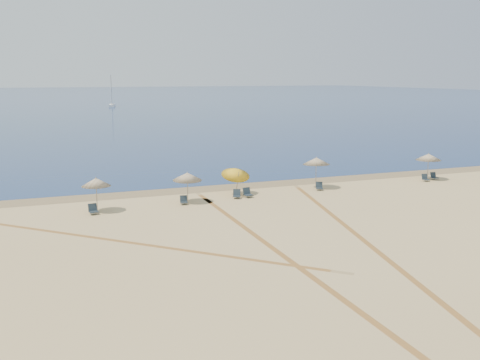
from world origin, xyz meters
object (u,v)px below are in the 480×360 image
object	(u,v)px
chair_5	(248,193)
chair_4	(237,194)
umbrella_2	(187,176)
chair_8	(434,176)
umbrella_1	(96,182)
umbrella_5	(429,157)
umbrella_3	(236,172)
umbrella_4	(316,161)
chair_3	(184,201)
sailboat_0	(112,97)
chair_2	(93,210)
chair_6	(319,187)
chair_7	(425,178)

from	to	relation	value
chair_5	chair_4	bearing A→B (deg)	176.22
umbrella_2	chair_8	size ratio (longest dim) A/B	3.54
umbrella_1	umbrella_5	xyz separation A→B (m)	(28.57, 1.71, -0.02)
umbrella_3	umbrella_4	xyz separation A→B (m)	(6.98, 0.11, 0.46)
chair_4	umbrella_1	bearing A→B (deg)	-153.71
umbrella_2	chair_4	size ratio (longest dim) A/B	2.76
chair_3	sailboat_0	size ratio (longest dim) A/B	0.08
umbrella_2	chair_5	size ratio (longest dim) A/B	2.92
chair_2	chair_3	xyz separation A→B (m)	(6.34, 0.63, -0.03)
umbrella_4	chair_4	world-z (taller)	umbrella_4
umbrella_2	chair_6	bearing A→B (deg)	2.60
umbrella_4	chair_5	xyz separation A→B (m)	(-6.48, -1.28, -1.90)
chair_2	chair_7	size ratio (longest dim) A/B	1.10
umbrella_5	chair_6	bearing A→B (deg)	-176.26
umbrella_5	chair_5	world-z (taller)	umbrella_5
umbrella_1	chair_4	size ratio (longest dim) A/B	2.91
umbrella_1	umbrella_3	bearing A→B (deg)	9.23
umbrella_5	chair_3	xyz separation A→B (m)	(-22.58, -1.74, -1.71)
umbrella_1	chair_5	xyz separation A→B (m)	(11.10, 0.55, -1.69)
chair_4	umbrella_2	bearing A→B (deg)	-156.33
umbrella_4	chair_3	size ratio (longest dim) A/B	3.72
chair_3	sailboat_0	bearing A→B (deg)	94.81
umbrella_1	umbrella_3	xyz separation A→B (m)	(10.60, 1.72, -0.26)
chair_3	chair_7	distance (m)	21.86
chair_6	chair_7	bearing A→B (deg)	23.32
umbrella_2	chair_8	xyz separation A→B (m)	(22.69, 1.01, -1.62)
chair_7	umbrella_5	bearing A→B (deg)	48.74
chair_2	chair_3	world-z (taller)	chair_2
umbrella_2	chair_4	world-z (taller)	umbrella_2
chair_2	chair_8	size ratio (longest dim) A/B	1.17
umbrella_1	chair_3	bearing A→B (deg)	-0.28
chair_7	sailboat_0	world-z (taller)	sailboat_0
umbrella_4	chair_7	distance (m)	10.46
chair_4	chair_5	xyz separation A→B (m)	(0.90, 0.06, 0.02)
umbrella_4	chair_6	bearing A→B (deg)	-100.22
chair_2	chair_4	size ratio (longest dim) A/B	0.91
chair_7	chair_8	bearing A→B (deg)	26.31
chair_4	chair_2	bearing A→B (deg)	-150.24
umbrella_1	chair_8	xyz separation A→B (m)	(29.11, 1.49, -1.73)
umbrella_2	umbrella_3	xyz separation A→B (m)	(4.17, 1.24, -0.14)
umbrella_5	umbrella_1	bearing A→B (deg)	-176.58
umbrella_3	chair_7	xyz separation A→B (m)	(17.23, -0.67, -1.48)
umbrella_3	sailboat_0	xyz separation A→B (m)	(8.79, 127.01, 1.00)
umbrella_1	umbrella_2	size ratio (longest dim) A/B	1.05
umbrella_3	sailboat_0	size ratio (longest dim) A/B	0.27
umbrella_2	chair_7	bearing A→B (deg)	1.54
umbrella_4	chair_4	size ratio (longest dim) A/B	3.16
umbrella_1	chair_8	bearing A→B (deg)	2.92
chair_5	chair_8	distance (m)	18.03
umbrella_1	umbrella_2	bearing A→B (deg)	4.28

